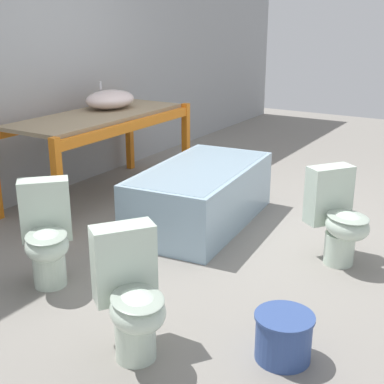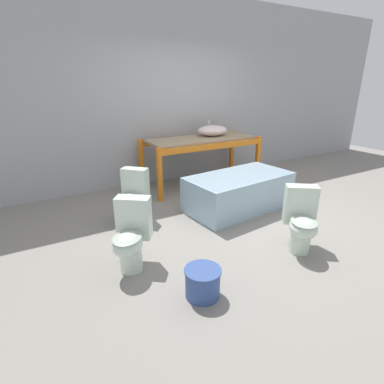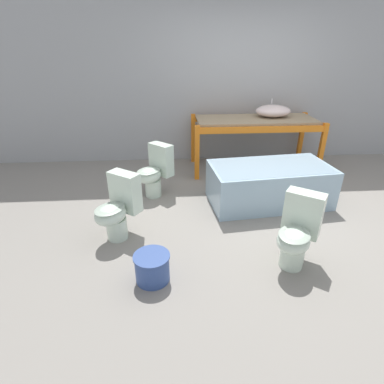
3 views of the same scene
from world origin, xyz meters
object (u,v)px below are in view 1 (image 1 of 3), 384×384
(toilet_far, at_px, (132,296))
(bucket_white, at_px, (284,336))
(sink_basin, at_px, (110,99))
(toilet_near, at_px, (338,217))
(toilet_extra, at_px, (47,235))
(bathtub_main, at_px, (201,191))

(toilet_far, height_order, bucket_white, toilet_far)
(sink_basin, xyz_separation_m, toilet_far, (-2.26, -2.00, -0.59))
(sink_basin, xyz_separation_m, toilet_near, (-0.53, -2.59, -0.59))
(toilet_extra, xyz_separation_m, bucket_white, (0.04, -1.72, -0.21))
(bucket_white, bearing_deg, toilet_near, 5.67)
(sink_basin, xyz_separation_m, bucket_white, (-1.87, -2.72, -0.81))
(toilet_extra, bearing_deg, sink_basin, 72.08)
(sink_basin, height_order, bathtub_main, sink_basin)
(toilet_near, height_order, bucket_white, toilet_near)
(bathtub_main, height_order, bucket_white, bathtub_main)
(sink_basin, bearing_deg, toilet_far, -138.45)
(bathtub_main, bearing_deg, sink_basin, 67.51)
(sink_basin, distance_m, bathtub_main, 1.53)
(toilet_near, distance_m, bucket_white, 1.36)
(toilet_extra, bearing_deg, toilet_far, -64.99)
(bucket_white, bearing_deg, toilet_far, 118.25)
(sink_basin, xyz_separation_m, bathtub_main, (-0.40, -1.33, -0.65))
(bathtub_main, relative_size, bucket_white, 4.94)
(toilet_near, xyz_separation_m, bucket_white, (-1.34, -0.13, -0.21))
(toilet_far, xyz_separation_m, bucket_white, (0.39, -0.72, -0.21))
(toilet_far, bearing_deg, bathtub_main, 55.84)
(bathtub_main, height_order, toilet_far, toilet_far)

